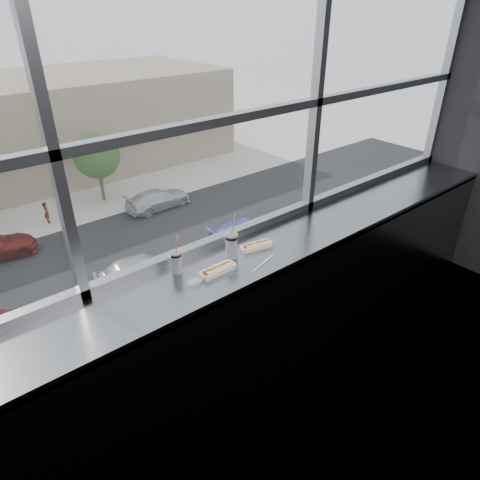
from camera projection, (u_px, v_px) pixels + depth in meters
wall_back_lower at (217, 303)px, 3.45m from camera, size 6.00×0.00×6.00m
window_glass at (208, 72)px, 2.60m from camera, size 6.00×0.00×6.00m
window_mullions at (210, 73)px, 2.58m from camera, size 6.00×0.08×2.40m
counter at (239, 263)px, 3.01m from camera, size 6.00×0.55×0.06m
counter_fascia at (261, 338)px, 3.09m from camera, size 6.00×0.04×1.04m
hotdog_tray_left at (218, 269)px, 2.83m from camera, size 0.26×0.09×0.06m
hotdog_tray_right at (256, 245)px, 3.11m from camera, size 0.24×0.12×0.06m
soda_cup_left at (176, 261)px, 2.81m from camera, size 0.08×0.08×0.29m
soda_cup_right at (231, 245)px, 2.97m from camera, size 0.09×0.09×0.34m
loose_straw at (263, 263)px, 2.94m from camera, size 0.25×0.08×0.01m
wrapper at (195, 282)px, 2.73m from camera, size 0.10×0.07×0.03m
car_near_e at (247, 227)px, 27.10m from camera, size 2.86×6.14×2.00m
car_near_d at (142, 266)px, 22.92m from camera, size 3.66×7.18×2.30m
car_far_c at (158, 196)px, 31.48m from camera, size 2.63×5.84×1.92m
pedestrian_c at (46, 211)px, 29.44m from camera, size 0.61×0.81×1.83m
tree_right at (97, 156)px, 31.50m from camera, size 3.37×3.37×5.27m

